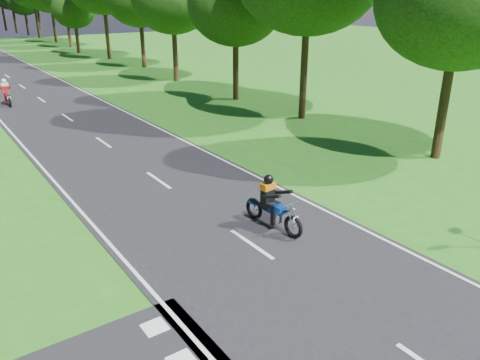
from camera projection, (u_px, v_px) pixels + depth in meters
ground at (298, 277)px, 11.75m from camera, size 160.00×160.00×0.00m
rider_near_blue at (273, 202)px, 13.91m from camera, size 0.89×2.05×1.66m
rider_far_red at (6, 92)px, 29.78m from camera, size 0.73×2.01×1.65m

